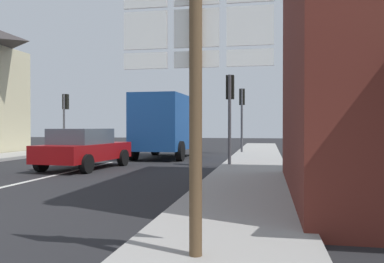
# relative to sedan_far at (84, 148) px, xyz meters

# --- Properties ---
(ground_plane) EXTENTS (80.00, 80.00, 0.00)m
(ground_plane) POSITION_rel_sedan_far_xyz_m (-0.01, 0.68, -0.76)
(ground_plane) COLOR #232326
(sidewalk_right) EXTENTS (2.35, 44.00, 0.14)m
(sidewalk_right) POSITION_rel_sedan_far_xyz_m (6.08, -1.32, -0.69)
(sidewalk_right) COLOR #9E9B96
(sidewalk_right) RESTS_ON ground
(lane_centre_stripe) EXTENTS (0.16, 12.00, 0.01)m
(lane_centre_stripe) POSITION_rel_sedan_far_xyz_m (-0.01, -3.32, -0.75)
(lane_centre_stripe) COLOR silver
(lane_centre_stripe) RESTS_ON ground
(sedan_far) EXTENTS (2.29, 4.35, 1.47)m
(sedan_far) POSITION_rel_sedan_far_xyz_m (0.00, 0.00, 0.00)
(sedan_far) COLOR maroon
(sedan_far) RESTS_ON ground
(delivery_truck) EXTENTS (2.57, 5.05, 3.05)m
(delivery_truck) POSITION_rel_sedan_far_xyz_m (1.69, 5.34, 0.89)
(delivery_truck) COLOR #19478C
(delivery_truck) RESTS_ON ground
(route_sign_post) EXTENTS (1.66, 0.14, 3.20)m
(route_sign_post) POSITION_rel_sedan_far_xyz_m (5.82, -9.38, 1.24)
(route_sign_post) COLOR brown
(route_sign_post) RESTS_ON ground
(traffic_light_far_left) EXTENTS (0.30, 0.49, 3.48)m
(traffic_light_far_left) POSITION_rel_sedan_far_xyz_m (-5.23, 8.39, 1.82)
(traffic_light_far_left) COLOR #47474C
(traffic_light_far_left) RESTS_ON ground
(traffic_light_near_right) EXTENTS (0.30, 0.49, 3.48)m
(traffic_light_near_right) POSITION_rel_sedan_far_xyz_m (5.20, 1.47, 1.82)
(traffic_light_near_right) COLOR #47474C
(traffic_light_near_right) RESTS_ON ground
(traffic_light_far_right) EXTENTS (0.30, 0.49, 3.65)m
(traffic_light_far_right) POSITION_rel_sedan_far_xyz_m (5.20, 8.79, 1.95)
(traffic_light_far_right) COLOR #47474C
(traffic_light_far_right) RESTS_ON ground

